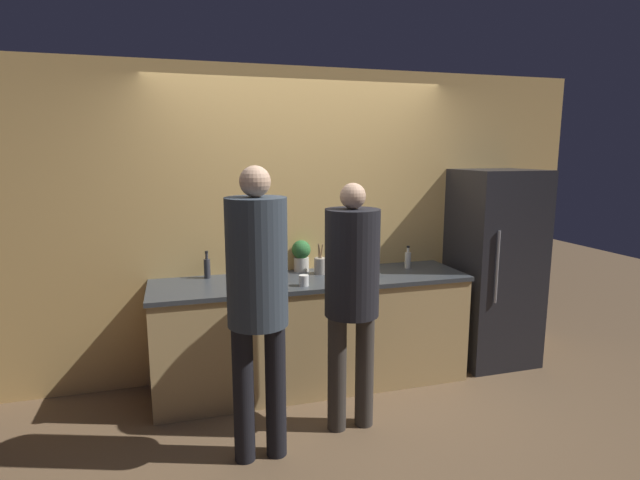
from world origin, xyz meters
TOP-DOWN VIEW (x-y plane):
  - ground_plane at (0.00, 0.00)m, footprint 14.00×14.00m
  - wall_back at (0.00, 0.74)m, footprint 5.20×0.06m
  - counter at (0.00, 0.39)m, footprint 2.55×0.72m
  - refrigerator at (1.71, 0.40)m, footprint 0.69×0.67m
  - person_left at (-0.59, -0.52)m, footprint 0.37×0.37m
  - person_center at (0.08, -0.34)m, footprint 0.37×0.37m
  - fruit_bowl at (-0.38, 0.60)m, footprint 0.36×0.36m
  - utensil_crock at (0.10, 0.50)m, footprint 0.10×0.10m
  - bottle_clear at (0.90, 0.48)m, footprint 0.05×0.05m
  - bottle_dark at (-0.81, 0.62)m, footprint 0.05×0.05m
  - cup_white at (-0.13, 0.17)m, footprint 0.07×0.07m
  - cup_black at (0.47, 0.28)m, footprint 0.08×0.08m
  - potted_plant at (-0.03, 0.64)m, footprint 0.16×0.16m

SIDE VIEW (x-z plane):
  - ground_plane at x=0.00m, z-range 0.00..0.00m
  - counter at x=0.00m, z-range 0.00..0.91m
  - refrigerator at x=1.71m, z-range 0.00..1.76m
  - fruit_bowl at x=-0.38m, z-range 0.89..1.00m
  - cup_white at x=-0.13m, z-range 0.91..0.99m
  - cup_black at x=0.47m, z-range 0.91..1.01m
  - utensil_crock at x=0.10m, z-range 0.85..1.10m
  - bottle_clear at x=0.90m, z-range 0.88..1.08m
  - bottle_dark at x=-0.81m, z-range 0.88..1.10m
  - person_center at x=0.08m, z-range 0.18..1.89m
  - potted_plant at x=-0.03m, z-range 0.92..1.18m
  - person_left at x=-0.59m, z-range 0.19..2.03m
  - wall_back at x=0.00m, z-range 0.00..2.60m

